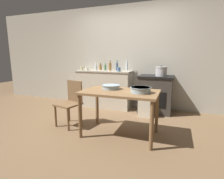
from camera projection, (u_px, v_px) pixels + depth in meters
ground_plane at (102, 127)px, 3.25m from camera, size 14.00×14.00×0.00m
wall_back at (126, 57)px, 4.47m from camera, size 8.00×0.07×2.55m
counter_cabinet at (104, 89)px, 4.52m from camera, size 1.41×0.54×0.94m
stove at (155, 94)px, 4.06m from camera, size 0.77×0.59×0.86m
work_table at (120, 97)px, 2.81m from camera, size 1.22×0.74×0.74m
chair at (71, 102)px, 3.29m from camera, size 0.48×0.48×0.84m
flour_sack at (145, 108)px, 3.77m from camera, size 0.26×0.18×0.41m
stock_pot at (161, 71)px, 3.86m from camera, size 0.26×0.26×0.23m
mixing_bowl_large at (111, 87)px, 2.96m from camera, size 0.31×0.31×0.07m
mixing_bowl_small at (141, 90)px, 2.66m from camera, size 0.32×0.32×0.09m
bottle_far_left at (100, 67)px, 4.56m from camera, size 0.07×0.07×0.20m
bottle_left at (105, 68)px, 4.45m from camera, size 0.06×0.06×0.19m
bottle_mid_left at (127, 66)px, 4.34m from camera, size 0.06×0.06×0.29m
bottle_center_left at (96, 67)px, 4.59m from camera, size 0.06×0.06×0.22m
bottle_center at (110, 67)px, 4.42m from camera, size 0.08×0.08×0.26m
bottle_center_right at (117, 66)px, 4.44m from camera, size 0.06×0.06×0.26m
cup_mid_right at (119, 69)px, 4.15m from camera, size 0.09×0.09×0.10m
cup_right at (87, 69)px, 4.47m from camera, size 0.08×0.08×0.08m
cup_far_right at (82, 68)px, 4.51m from camera, size 0.08×0.08×0.10m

